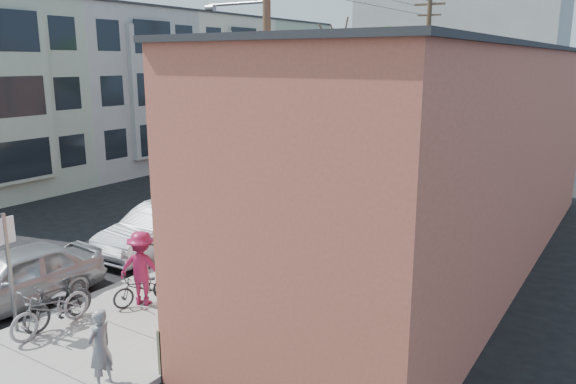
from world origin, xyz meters
The scene contains 27 objects.
ground centered at (0.00, 0.00, 0.00)m, with size 120.00×120.00×0.00m, color black.
sidewalk centered at (4.25, 11.00, 0.07)m, with size 4.50×58.00×0.15m, color gray.
cafe_building centered at (8.99, 4.99, 3.30)m, with size 6.60×20.20×6.61m.
apartment_row centered at (-11.85, 14.00, 4.50)m, with size 6.30×32.00×9.00m.
end_cap_building centered at (-2.00, 42.00, 6.00)m, with size 18.00×8.00×12.00m, color #A6A5A0.
sign_post centered at (2.35, -5.44, 1.83)m, with size 0.07×0.45×2.80m.
parking_meter_near centered at (2.25, 1.13, 0.98)m, with size 0.14×0.14×1.24m.
parking_meter_far centered at (2.25, 9.20, 0.98)m, with size 0.14×0.14×1.24m.
utility_pole_near centered at (2.39, 4.54, 5.41)m, with size 3.57×0.28×10.00m.
utility_pole_far centered at (2.45, 20.99, 5.34)m, with size 1.80×0.28×10.00m.
tree_bare centered at (2.80, 8.55, 3.16)m, with size 0.24×0.24×6.03m.
tree_leafy_mid centered at (2.80, 14.35, 5.75)m, with size 4.09×4.09×7.66m.
tree_leafy_far centered at (2.80, 25.90, 5.57)m, with size 4.23×4.23×7.54m.
patio_chair_a centered at (5.91, -2.24, 0.59)m, with size 0.50×0.50×0.88m, color #103A26, non-canonical shape.
patio_chair_b centered at (5.88, -2.64, 0.59)m, with size 0.50×0.50×0.88m, color #103A26, non-canonical shape.
patron_grey centered at (5.81, -5.85, 0.93)m, with size 0.57×0.38×1.57m, color gray.
patron_green centered at (6.20, -1.29, 0.99)m, with size 0.82×0.64×1.69m, color #2B6B2F.
cyclist centered at (3.68, -2.79, 1.11)m, with size 1.24×0.71×1.92m, color maroon.
cyclist_bike centered at (3.68, -2.79, 0.57)m, with size 0.56×1.61×0.84m, color black.
parked_bike_a centered at (2.90, -4.70, 0.69)m, with size 0.51×1.81×1.09m, color black.
parked_bike_b centered at (3.01, -4.96, 0.69)m, with size 0.71×2.04×1.07m, color gray.
car_0 centered at (0.80, -4.49, 0.78)m, with size 1.84×4.56×1.55m, color #9FA2A7.
car_1 centered at (0.80, 0.69, 0.79)m, with size 1.67×4.78×1.58m, color silver.
car_2 centered at (0.80, 8.23, 0.80)m, with size 2.24×5.50×1.60m, color black.
car_3 centered at (0.80, 14.32, 0.79)m, with size 2.62×5.68×1.58m, color #94969B.
car_4 centered at (0.80, 19.84, 0.72)m, with size 1.52×4.35×1.43m, color #ABABB3.
bus centered at (-2.14, 25.56, 1.63)m, with size 2.75×11.74×3.27m, color silver.
Camera 1 is at (13.97, -11.97, 6.20)m, focal length 35.00 mm.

